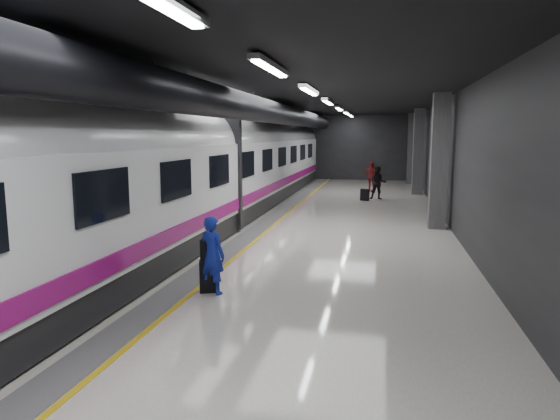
# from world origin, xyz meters

# --- Properties ---
(ground) EXTENTS (40.00, 40.00, 0.00)m
(ground) POSITION_xyz_m (0.00, 0.00, 0.00)
(ground) COLOR silver
(ground) RESTS_ON ground
(platform_hall) EXTENTS (10.02, 40.02, 4.51)m
(platform_hall) POSITION_xyz_m (-0.29, 0.96, 3.54)
(platform_hall) COLOR black
(platform_hall) RESTS_ON ground
(train) EXTENTS (3.05, 38.00, 4.05)m
(train) POSITION_xyz_m (-3.25, -0.00, 2.07)
(train) COLOR black
(train) RESTS_ON ground
(traveler_main) EXTENTS (0.67, 0.55, 1.57)m
(traveler_main) POSITION_xyz_m (-0.55, -6.23, 0.78)
(traveler_main) COLOR #1736B0
(traveler_main) RESTS_ON ground
(suitcase_main) EXTENTS (0.45, 0.37, 0.64)m
(suitcase_main) POSITION_xyz_m (-0.65, -6.15, 0.32)
(suitcase_main) COLOR black
(suitcase_main) RESTS_ON ground
(shoulder_bag) EXTENTS (0.35, 0.28, 0.41)m
(shoulder_bag) POSITION_xyz_m (-0.67, -6.14, 0.85)
(shoulder_bag) COLOR black
(shoulder_bag) RESTS_ON suitcase_main
(traveler_far_a) EXTENTS (0.81, 0.64, 1.63)m
(traveler_far_a) POSITION_xyz_m (2.52, 9.34, 0.81)
(traveler_far_a) COLOR black
(traveler_far_a) RESTS_ON ground
(traveler_far_b) EXTENTS (1.05, 0.82, 1.66)m
(traveler_far_b) POSITION_xyz_m (2.12, 12.73, 0.83)
(traveler_far_b) COLOR maroon
(traveler_far_b) RESTS_ON ground
(suitcase_far) EXTENTS (0.44, 0.36, 0.56)m
(suitcase_far) POSITION_xyz_m (1.92, 8.80, 0.28)
(suitcase_far) COLOR black
(suitcase_far) RESTS_ON ground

